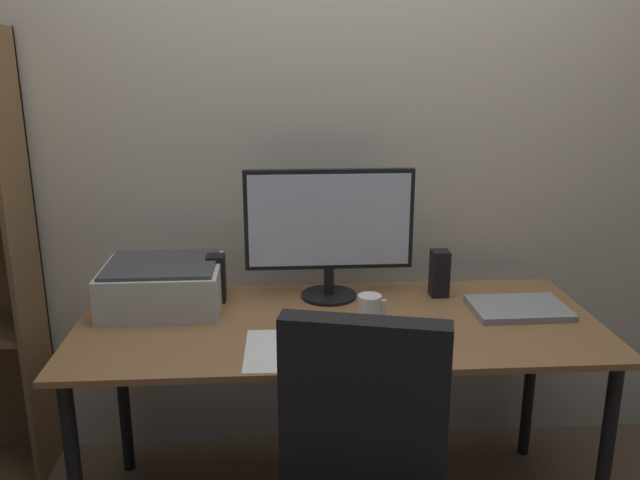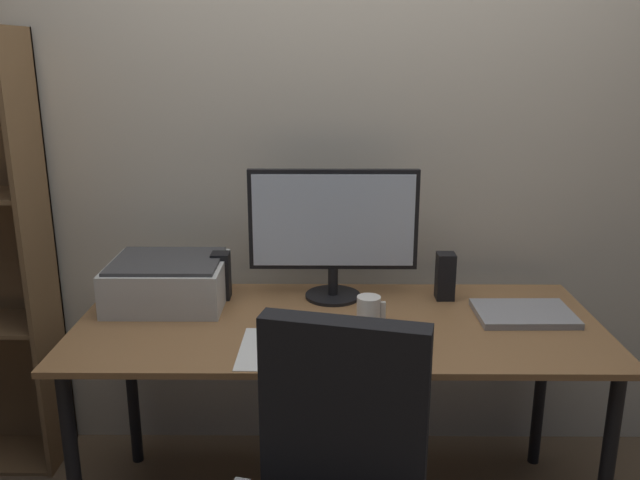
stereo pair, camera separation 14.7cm
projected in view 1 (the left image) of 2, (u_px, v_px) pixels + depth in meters
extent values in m
cube|color=beige|center=(327.00, 132.00, 2.54)|extent=(6.40, 0.10, 2.60)
cube|color=olive|center=(338.00, 324.00, 2.18)|extent=(1.73, 0.73, 0.02)
cylinder|color=black|center=(604.00, 467.00, 2.04)|extent=(0.04, 0.04, 0.72)
cylinder|color=black|center=(123.00, 387.00, 2.52)|extent=(0.04, 0.04, 0.72)
cylinder|color=black|center=(530.00, 374.00, 2.63)|extent=(0.04, 0.04, 0.72)
cylinder|color=black|center=(329.00, 295.00, 2.39)|extent=(0.20, 0.20, 0.01)
cylinder|color=black|center=(329.00, 281.00, 2.38)|extent=(0.04, 0.04, 0.10)
cube|color=black|center=(329.00, 219.00, 2.31)|extent=(0.60, 0.03, 0.36)
cube|color=silver|center=(329.00, 220.00, 2.30)|extent=(0.57, 0.01, 0.33)
cube|color=silver|center=(344.00, 343.00, 1.99)|extent=(0.30, 0.12, 0.02)
cube|color=black|center=(422.00, 339.00, 2.01)|extent=(0.07, 0.10, 0.03)
cylinder|color=white|center=(369.00, 310.00, 2.14)|extent=(0.08, 0.08, 0.10)
cube|color=white|center=(384.00, 308.00, 2.14)|extent=(0.02, 0.01, 0.06)
cube|color=#99999E|center=(519.00, 308.00, 2.26)|extent=(0.32, 0.23, 0.02)
cube|color=black|center=(216.00, 278.00, 2.33)|extent=(0.06, 0.07, 0.17)
cube|color=black|center=(439.00, 273.00, 2.39)|extent=(0.06, 0.07, 0.17)
cube|color=silver|center=(163.00, 287.00, 2.28)|extent=(0.40, 0.34, 0.15)
cube|color=#424244|center=(161.00, 265.00, 2.26)|extent=(0.37, 0.31, 0.01)
cube|color=white|center=(280.00, 350.00, 1.96)|extent=(0.22, 0.30, 0.00)
cube|color=black|center=(365.00, 420.00, 1.57)|extent=(0.41, 0.16, 0.52)
cube|color=brown|center=(26.00, 268.00, 2.39)|extent=(0.02, 0.28, 1.69)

